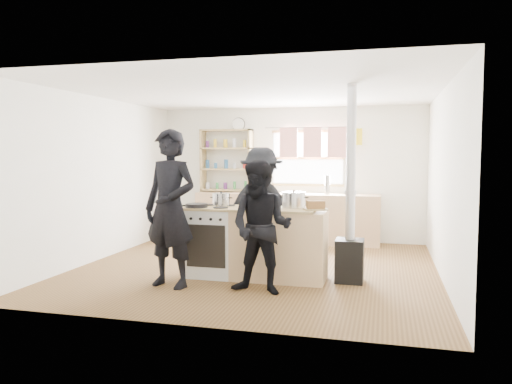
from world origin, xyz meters
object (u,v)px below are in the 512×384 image
Objects in this scene: bread_board at (316,206)px; person_far at (261,206)px; cooking_island at (257,243)px; person_near_right at (261,227)px; thermos at (327,185)px; person_near_left at (170,208)px; stockpot_counter at (294,200)px; roast_tray at (260,205)px; flue_heater at (350,232)px; skillet_greens at (197,205)px; stockpot_stove at (221,199)px.

bread_board is 0.19× the size of person_far.
person_near_right reaches higher than cooking_island.
thermos is 0.19× the size of person_far.
person_near_left is at bearing -175.11° from person_near_right.
stockpot_counter is 0.89m from person_near_right.
stockpot_counter reaches higher than roast_tray.
flue_heater reaches higher than thermos.
flue_heater reaches higher than bread_board.
flue_heater is 1.58m from person_far.
bread_board is 1.80m from person_near_left.
skillet_greens is (-0.77, -0.16, 0.49)m from cooking_island.
stockpot_stove is 0.15× the size of person_near_right.
stockpot_counter is 0.93× the size of bread_board.
person_near_left is at bearing -143.77° from cooking_island.
flue_heater reaches higher than skillet_greens.
person_near_left reaches higher than thermos.
flue_heater reaches higher than roast_tray.
person_near_left reaches higher than person_far.
stockpot_counter is at bearing 1.02° from stockpot_stove.
stockpot_stove reaches higher than skillet_greens.
thermos is 2.87m from bread_board.
roast_tray is at bearing 111.96° from person_near_right.
person_near_left is at bearing -160.05° from flue_heater.
flue_heater reaches higher than person_near_left.
thermos is 0.17× the size of cooking_island.
person_far is (-0.21, 0.91, -0.11)m from roast_tray.
person_near_left is (-2.12, -0.77, 0.32)m from flue_heater.
cooking_island is 1.22m from flue_heater.
skillet_greens is 0.37m from stockpot_stove.
bread_board is at bearing -6.81° from cooking_island.
cooking_island is 1.24m from person_near_left.
stockpot_stove is at bearing 166.02° from roast_tray.
roast_tray is (-0.56, -2.81, -0.09)m from thermos.
flue_heater is (0.73, -0.03, -0.39)m from stockpot_counter.
bread_board is 0.84m from person_near_right.
person_near_right is at bearing -74.21° from roast_tray.
bread_board is at bearing -155.42° from flue_heater.
cooking_island is at bearing 114.89° from person_near_right.
stockpot_counter is 0.20× the size of person_near_right.
flue_heater is at bearing 32.95° from person_near_left.
thermos is 1.05× the size of stockpot_counter.
person_near_left is (-0.92, -0.67, 0.50)m from cooking_island.
person_near_right reaches higher than stockpot_stove.
skillet_greens is 1.54× the size of stockpot_stove.
person_near_left is 1.73m from person_far.
thermos reaches higher than skillet_greens.
person_near_left is at bearing -113.88° from thermos.
bread_board is 0.57m from flue_heater.
flue_heater is at bearing -0.38° from stockpot_stove.
stockpot_counter is at bearing 20.88° from roast_tray.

